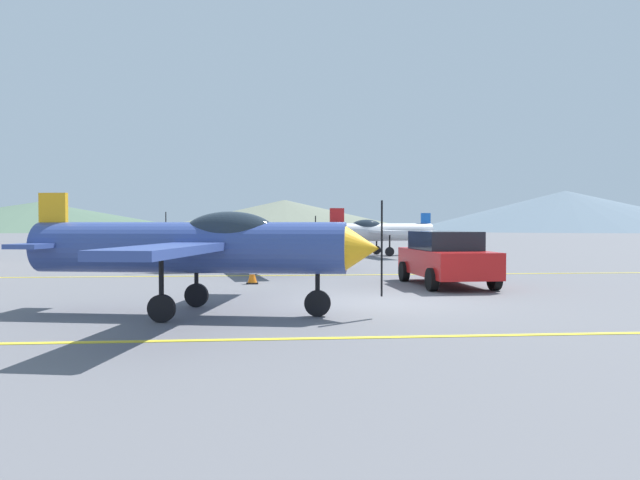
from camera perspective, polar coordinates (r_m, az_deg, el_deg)
name	(u,v)px	position (r m, az deg, el deg)	size (l,w,h in m)	color
ground_plane	(386,303)	(14.08, 6.32, -5.99)	(400.00, 400.00, 0.00)	slate
apron_line_near	(437,336)	(10.02, 11.13, -9.06)	(80.00, 0.16, 0.01)	yellow
apron_line_far	(345,275)	(21.44, 2.38, -3.37)	(80.00, 0.16, 0.01)	yellow
airplane_near	(202,246)	(12.29, -11.22, -0.54)	(7.29, 8.32, 2.49)	#33478C
airplane_mid	(260,235)	(23.73, -5.77, 0.48)	(7.29, 8.33, 2.49)	#33478C
airplane_far	(375,231)	(34.77, 5.34, 0.82)	(7.29, 8.33, 2.49)	silver
car_sedan	(446,257)	(18.21, 11.97, -1.63)	(2.16, 4.37, 1.62)	red
traffic_cone_front	(252,274)	(18.41, -6.51, -3.31)	(0.36, 0.36, 0.59)	black
hill_left	(39,216)	(174.24, -25.38, 2.07)	(86.12, 86.12, 7.70)	#4C6651
hill_centerleft	(285,216)	(141.95, -3.42, 2.34)	(67.19, 67.19, 7.56)	slate
hill_centerright	(565,211)	(170.60, 22.45, 2.61)	(83.91, 83.91, 10.64)	slate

